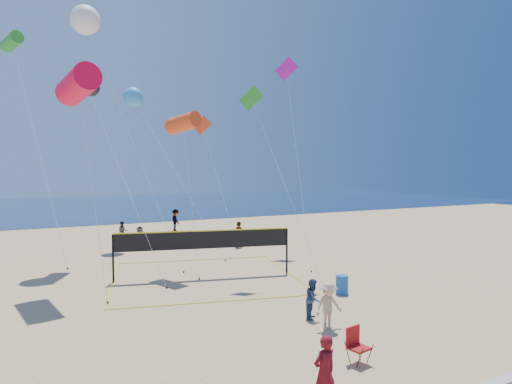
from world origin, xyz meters
name	(u,v)px	position (x,y,z in m)	size (l,w,h in m)	color
ground	(315,382)	(0.00, 0.00, 0.00)	(120.00, 120.00, 0.00)	tan
ocean	(71,206)	(0.00, 62.00, 0.01)	(140.00, 50.00, 0.03)	#10214B
woman	(325,373)	(-0.59, -1.21, 0.88)	(0.64, 0.42, 1.77)	maroon
bystander_a	(313,299)	(2.88, 4.27, 0.75)	(0.73, 0.57, 1.50)	navy
bystander_b	(329,306)	(2.73, 3.11, 0.82)	(1.06, 0.61, 1.65)	tan
far_person_1	(140,238)	(0.58, 21.93, 0.79)	(1.47, 0.47, 1.59)	gray
far_person_2	(239,234)	(7.06, 19.47, 0.92)	(0.67, 0.44, 1.84)	gray
far_person_3	(123,231)	(0.24, 26.07, 0.76)	(0.74, 0.57, 1.52)	gray
far_person_4	(176,220)	(5.65, 29.79, 0.97)	(1.26, 0.72, 1.95)	gray
camp_chair	(356,343)	(1.74, 0.45, 0.59)	(0.65, 0.77, 1.16)	#A31213
trash_barrel	(342,285)	(5.94, 6.42, 0.42)	(0.56, 0.56, 0.84)	#1954A8
volleyball_net	(204,245)	(1.59, 12.21, 1.68)	(11.02, 10.91, 2.45)	black
kite_0	(78,85)	(-4.24, 13.13, 9.50)	(1.83, 5.05, 10.34)	#EF0736
kite_1	(85,82)	(-3.16, 19.02, 10.69)	(3.42, 9.46, 11.37)	black
kite_2	(183,123)	(1.24, 14.33, 8.09)	(1.68, 3.70, 8.69)	#E5451A
kite_4	(257,112)	(4.09, 11.11, 8.49)	(2.51, 4.15, 9.91)	green
kite_5	(288,80)	(9.78, 17.39, 11.71)	(3.64, 7.69, 13.39)	#C214B5
kite_6	(85,20)	(-3.00, 19.81, 14.53)	(5.10, 7.30, 15.41)	white
kite_7	(133,97)	(0.77, 24.18, 10.80)	(4.21, 9.50, 11.53)	#3A94E9
kite_8	(12,42)	(-6.97, 25.64, 14.15)	(3.32, 9.36, 14.75)	green
kite_9	(204,132)	(6.85, 25.72, 8.62)	(1.45, 7.32, 9.99)	#E5451A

